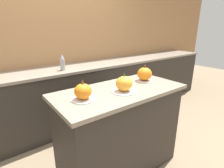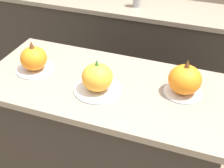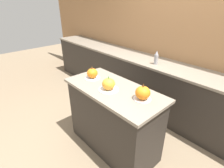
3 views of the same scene
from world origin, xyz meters
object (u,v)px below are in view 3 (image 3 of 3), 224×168
(pumpkin_cake_right, at_px, (143,93))
(bottle_tall, at_px, (156,58))
(pumpkin_cake_left, at_px, (92,74))
(pumpkin_cake_center, at_px, (109,84))

(pumpkin_cake_right, bearing_deg, bottle_tall, 118.10)
(pumpkin_cake_left, xyz_separation_m, pumpkin_cake_center, (0.39, -0.05, 0.00))
(pumpkin_cake_left, xyz_separation_m, pumpkin_cake_right, (0.79, 0.07, 0.01))
(pumpkin_cake_left, distance_m, pumpkin_cake_center, 0.39)
(pumpkin_cake_left, distance_m, bottle_tall, 1.09)
(pumpkin_cake_center, height_order, bottle_tall, bottle_tall)
(pumpkin_cake_center, height_order, pumpkin_cake_right, pumpkin_cake_right)
(pumpkin_cake_left, bearing_deg, pumpkin_cake_center, -8.06)
(pumpkin_cake_left, bearing_deg, bottle_tall, 76.46)
(pumpkin_cake_center, bearing_deg, pumpkin_cake_left, 171.94)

